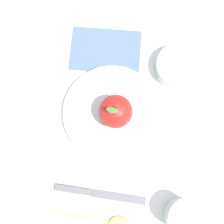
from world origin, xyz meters
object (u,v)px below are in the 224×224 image
object	(u,v)px
spoon	(111,223)
linen_napkin	(105,50)
apple	(116,112)
side_bowl	(178,66)
knife	(92,193)
dinner_plate	(112,113)
cup	(183,216)

from	to	relation	value
spoon	linen_napkin	world-z (taller)	spoon
linen_napkin	apple	bearing A→B (deg)	58.93
side_bowl	knife	bearing A→B (deg)	15.93
dinner_plate	apple	bearing A→B (deg)	101.65
dinner_plate	side_bowl	size ratio (longest dim) A/B	2.14
cup	knife	distance (m)	0.20
dinner_plate	spoon	world-z (taller)	dinner_plate
apple	spoon	xyz separation A→B (m)	(0.16, 0.17, -0.05)
side_bowl	cup	size ratio (longest dim) A/B	1.52
apple	linen_napkin	bearing A→B (deg)	-121.07
knife	linen_napkin	xyz separation A→B (m)	(-0.23, -0.24, -0.00)
spoon	cup	bearing A→B (deg)	147.32
dinner_plate	cup	distance (m)	0.27
knife	linen_napkin	size ratio (longest dim) A/B	0.95
dinner_plate	linen_napkin	xyz separation A→B (m)	(-0.09, -0.13, -0.01)
cup	knife	bearing A→B (deg)	-52.81
knife	apple	bearing A→B (deg)	-146.34
dinner_plate	apple	size ratio (longest dim) A/B	2.66
spoon	apple	bearing A→B (deg)	-131.85
cup	spoon	size ratio (longest dim) A/B	0.47
side_bowl	knife	xyz separation A→B (m)	(0.33, 0.09, -0.02)
dinner_plate	linen_napkin	distance (m)	0.16
dinner_plate	apple	world-z (taller)	apple
side_bowl	cup	world-z (taller)	cup
apple	linen_napkin	size ratio (longest dim) A/B	0.49
apple	knife	size ratio (longest dim) A/B	0.52
apple	side_bowl	distance (m)	0.19
spoon	linen_napkin	bearing A→B (deg)	-127.41
cup	linen_napkin	distance (m)	0.41
knife	linen_napkin	bearing A→B (deg)	-134.25
side_bowl	linen_napkin	size ratio (longest dim) A/B	0.62
side_bowl	spoon	world-z (taller)	side_bowl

